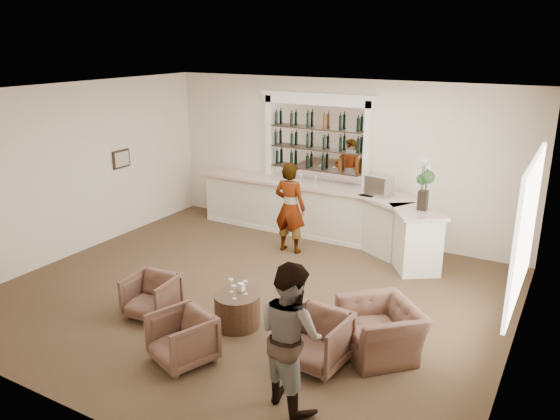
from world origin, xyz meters
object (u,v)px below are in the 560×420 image
at_px(flower_vase, 424,181).
at_px(guest, 290,335).
at_px(armchair_left, 152,296).
at_px(sommelier, 290,208).
at_px(espresso_machine, 379,185).
at_px(armchair_center, 182,338).
at_px(bar_counter, 321,212).
at_px(cocktail_table, 237,310).
at_px(armchair_far, 381,330).
at_px(armchair_right, 316,340).

bearing_deg(flower_vase, guest, -92.40).
bearing_deg(armchair_left, guest, -21.11).
relative_size(sommelier, espresso_machine, 4.02).
bearing_deg(guest, espresso_machine, -56.48).
bearing_deg(espresso_machine, armchair_center, -87.41).
bearing_deg(armchair_left, bar_counter, 74.21).
xyz_separation_m(bar_counter, cocktail_table, (0.55, -3.95, -0.32)).
distance_m(cocktail_table, armchair_far, 2.11).
bearing_deg(armchair_far, armchair_right, -88.18).
relative_size(bar_counter, armchair_right, 7.25).
xyz_separation_m(sommelier, armchair_far, (2.84, -2.64, -0.56)).
height_order(cocktail_table, armchair_right, armchair_right).
height_order(cocktail_table, armchair_far, armchair_far).
height_order(armchair_center, flower_vase, flower_vase).
height_order(armchair_right, armchair_far, armchair_right).
bearing_deg(armchair_far, espresso_machine, 155.98).
bearing_deg(flower_vase, cocktail_table, -116.82).
bearing_deg(guest, armchair_right, -60.19).
bearing_deg(armchair_right, flower_vase, 90.34).
relative_size(bar_counter, flower_vase, 6.10).
relative_size(armchair_right, armchair_far, 0.74).
bearing_deg(armchair_right, bar_counter, 119.47).
distance_m(guest, armchair_right, 0.99).
xyz_separation_m(armchair_left, flower_vase, (3.03, 3.78, 1.34)).
distance_m(armchair_center, armchair_right, 1.74).
distance_m(bar_counter, armchair_far, 4.47).
height_order(armchair_far, flower_vase, flower_vase).
bearing_deg(armchair_left, armchair_far, 6.41).
distance_m(sommelier, armchair_left, 3.47).
relative_size(cocktail_table, sommelier, 0.37).
xyz_separation_m(armchair_left, armchair_center, (1.21, -0.75, 0.01)).
xyz_separation_m(armchair_left, armchair_far, (3.39, 0.74, 0.02)).
xyz_separation_m(guest, espresso_machine, (-0.81, 5.08, 0.46)).
distance_m(armchair_center, flower_vase, 5.06).
relative_size(armchair_left, armchair_far, 0.67).
relative_size(armchair_right, flower_vase, 0.84).
relative_size(armchair_left, armchair_right, 0.91).
xyz_separation_m(armchair_center, armchair_right, (1.54, 0.81, 0.02)).
bearing_deg(cocktail_table, flower_vase, 63.18).
distance_m(cocktail_table, armchair_right, 1.49).
bearing_deg(guest, bar_counter, -43.49).
bearing_deg(cocktail_table, armchair_left, -163.44).
xyz_separation_m(cocktail_table, flower_vase, (1.72, 3.39, 1.42)).
xyz_separation_m(armchair_right, flower_vase, (0.27, 3.72, 1.31)).
xyz_separation_m(sommelier, flower_vase, (2.47, 0.40, 0.76)).
distance_m(cocktail_table, flower_vase, 4.06).
relative_size(guest, espresso_machine, 3.89).
relative_size(sommelier, flower_vase, 1.94).
height_order(guest, espresso_machine, guest).
distance_m(bar_counter, armchair_center, 5.11).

